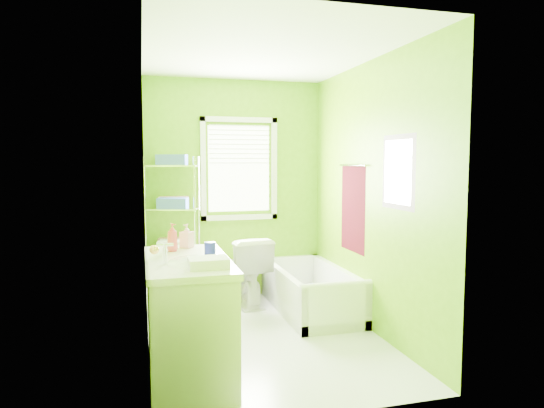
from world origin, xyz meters
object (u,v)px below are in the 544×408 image
object	(u,v)px
bathtub	(311,297)
wire_shelf_unit	(174,214)
toilet	(245,270)
vanity	(189,314)

from	to	relation	value
bathtub	wire_shelf_unit	world-z (taller)	wire_shelf_unit
toilet	vanity	bearing A→B (deg)	58.50
wire_shelf_unit	toilet	bearing A→B (deg)	-11.97
toilet	vanity	distance (m)	1.88
toilet	wire_shelf_unit	xyz separation A→B (m)	(-0.78, 0.16, 0.65)
bathtub	wire_shelf_unit	size ratio (longest dim) A/B	0.90
wire_shelf_unit	vanity	bearing A→B (deg)	-90.77
bathtub	toilet	size ratio (longest dim) A/B	1.95
vanity	bathtub	bearing A→B (deg)	40.94
bathtub	wire_shelf_unit	bearing A→B (deg)	156.64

